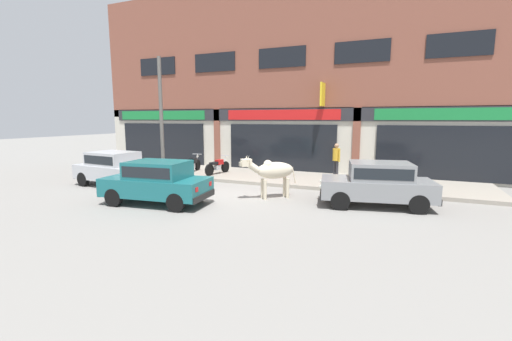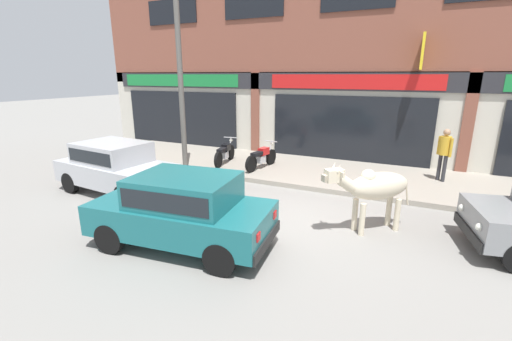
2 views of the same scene
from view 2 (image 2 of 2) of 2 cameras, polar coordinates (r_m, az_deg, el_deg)
ground_plane at (r=8.13m, az=6.45°, el=-8.35°), size 90.00×90.00×0.00m
sidewalk at (r=11.83m, az=12.92°, el=-0.54°), size 19.00×3.77×0.15m
shop_building at (r=13.56m, az=16.35°, el=21.15°), size 23.00×1.40×9.86m
cow at (r=7.67m, az=19.17°, el=-2.61°), size 1.75×1.60×1.61m
car_1 at (r=10.56m, az=-22.44°, el=0.87°), size 3.72×1.91×1.46m
car_2 at (r=6.83m, az=-12.09°, el=-6.03°), size 3.73×1.96×1.46m
motorcycle_0 at (r=12.57m, az=-5.22°, el=2.92°), size 0.54×1.80×0.88m
motorcycle_1 at (r=11.87m, az=0.92°, el=2.22°), size 0.59×1.80×0.88m
pedestrian at (r=11.76m, az=28.91°, el=3.10°), size 0.39×0.37×1.60m
utility_pole at (r=12.02m, az=-12.42°, el=13.72°), size 0.18×0.18×5.62m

